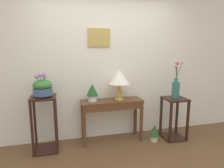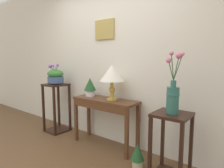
# 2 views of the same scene
# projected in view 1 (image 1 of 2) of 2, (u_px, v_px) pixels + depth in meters

# --- Properties ---
(back_wall_with_art) EXTENTS (9.00, 0.13, 2.80)m
(back_wall_with_art) POSITION_uv_depth(u_px,v_px,m) (105.00, 60.00, 3.45)
(back_wall_with_art) COLOR silver
(back_wall_with_art) RESTS_ON ground
(console_table) EXTENTS (1.05, 0.35, 0.73)m
(console_table) POSITION_uv_depth(u_px,v_px,m) (112.00, 107.00, 3.33)
(console_table) COLOR #56331E
(console_table) RESTS_ON ground
(table_lamp) EXTENTS (0.35, 0.35, 0.51)m
(table_lamp) POSITION_uv_depth(u_px,v_px,m) (119.00, 78.00, 3.29)
(table_lamp) COLOR gold
(table_lamp) RESTS_ON console_table
(potted_plant_on_console) EXTENTS (0.19, 0.19, 0.29)m
(potted_plant_on_console) POSITION_uv_depth(u_px,v_px,m) (92.00, 92.00, 3.24)
(potted_plant_on_console) COLOR silver
(potted_plant_on_console) RESTS_ON console_table
(pedestal_stand_left) EXTENTS (0.38, 0.38, 0.88)m
(pedestal_stand_left) POSITION_uv_depth(u_px,v_px,m) (45.00, 124.00, 3.04)
(pedestal_stand_left) COLOR black
(pedestal_stand_left) RESTS_ON ground
(planter_bowl_wide_left) EXTENTS (0.29, 0.29, 0.36)m
(planter_bowl_wide_left) POSITION_uv_depth(u_px,v_px,m) (43.00, 87.00, 2.93)
(planter_bowl_wide_left) COLOR #3D5684
(planter_bowl_wide_left) RESTS_ON pedestal_stand_left
(pedestal_stand_right) EXTENTS (0.38, 0.38, 0.75)m
(pedestal_stand_right) POSITION_uv_depth(u_px,v_px,m) (174.00, 118.00, 3.48)
(pedestal_stand_right) COLOR black
(pedestal_stand_right) RESTS_ON ground
(flower_vase_tall_right) EXTENTS (0.18, 0.16, 0.66)m
(flower_vase_tall_right) POSITION_uv_depth(u_px,v_px,m) (176.00, 87.00, 3.38)
(flower_vase_tall_right) COLOR #2D665B
(flower_vase_tall_right) RESTS_ON pedestal_stand_right
(potted_plant_floor) EXTENTS (0.17, 0.17, 0.31)m
(potted_plant_floor) POSITION_uv_depth(u_px,v_px,m) (154.00, 132.00, 3.38)
(potted_plant_floor) COLOR beige
(potted_plant_floor) RESTS_ON ground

